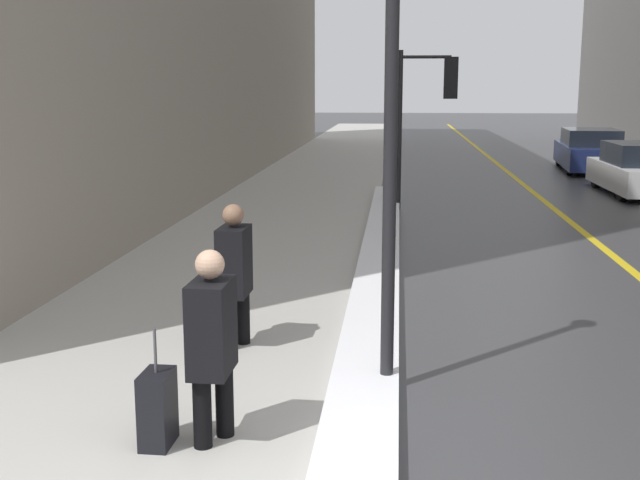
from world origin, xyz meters
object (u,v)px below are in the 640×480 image
(pedestrian_nearside, at_px, (212,338))
(lamp_post, at_px, (392,76))
(pedestrian_trailing, at_px, (235,269))
(parked_car_navy, at_px, (590,151))
(traffic_light_near, at_px, (432,96))
(rolling_suitcase, at_px, (158,409))

(pedestrian_nearside, bearing_deg, lamp_post, 134.73)
(pedestrian_nearside, xyz_separation_m, pedestrian_trailing, (-0.30, 2.32, 0.00))
(pedestrian_nearside, relative_size, parked_car_navy, 0.31)
(lamp_post, relative_size, parked_car_navy, 0.96)
(traffic_light_near, xyz_separation_m, parked_car_navy, (5.53, 8.99, -1.89))
(traffic_light_near, xyz_separation_m, pedestrian_nearside, (-2.10, -12.32, -1.68))
(pedestrian_trailing, bearing_deg, rolling_suitcase, -1.46)
(pedestrian_trailing, height_order, parked_car_navy, pedestrian_trailing)
(lamp_post, xyz_separation_m, pedestrian_nearside, (-1.32, -1.25, -1.98))
(pedestrian_trailing, bearing_deg, parked_car_navy, 158.63)
(traffic_light_near, height_order, rolling_suitcase, traffic_light_near)
(lamp_post, height_order, rolling_suitcase, lamp_post)
(lamp_post, relative_size, pedestrian_nearside, 3.05)
(traffic_light_near, bearing_deg, lamp_post, -93.28)
(lamp_post, relative_size, pedestrian_trailing, 3.04)
(traffic_light_near, distance_m, pedestrian_trailing, 10.42)
(pedestrian_nearside, relative_size, pedestrian_trailing, 1.00)
(rolling_suitcase, bearing_deg, pedestrian_nearside, 105.92)
(pedestrian_nearside, bearing_deg, traffic_light_near, 171.61)
(pedestrian_nearside, distance_m, pedestrian_trailing, 2.33)
(pedestrian_nearside, xyz_separation_m, parked_car_navy, (7.63, 21.31, -0.20))
(lamp_post, distance_m, pedestrian_trailing, 2.77)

